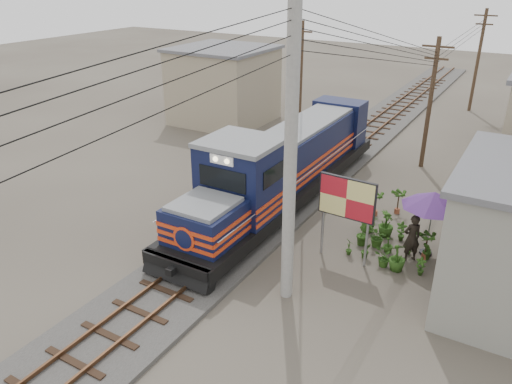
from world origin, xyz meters
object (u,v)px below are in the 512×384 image
Objects in this scene: locomotive at (284,168)px; market_umbrella at (434,200)px; billboard at (347,201)px; vendor at (412,238)px.

locomotive is 6.13× the size of market_umbrella.
locomotive is 5.51m from billboard.
vendor is (6.51, -2.12, -0.80)m from locomotive.
billboard is (4.30, -3.37, 0.73)m from locomotive.
billboard reaches higher than market_umbrella.
billboard is at bearing -142.89° from market_umbrella.
locomotive reaches higher than billboard.
market_umbrella is at bearing -161.99° from vendor.
billboard is at bearing -11.93° from vendor.
locomotive is at bearing -59.51° from vendor.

